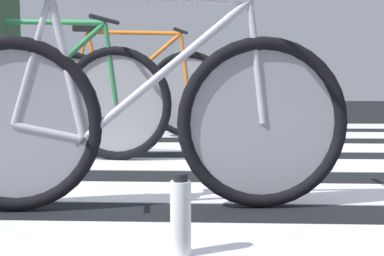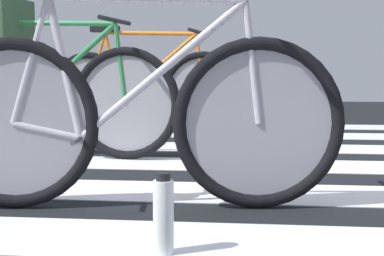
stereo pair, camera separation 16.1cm
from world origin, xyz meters
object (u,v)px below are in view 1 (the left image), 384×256
Objects in this scene: bicycle_1_of_3 at (139,117)px; water_bottle at (181,217)px; bicycle_3_of_3 at (128,91)px; bicycle_2_of_3 at (38,99)px.

water_bottle is at bearing -76.15° from bicycle_1_of_3.
bicycle_1_of_3 is at bearing -73.34° from bicycle_3_of_3.
bicycle_1_of_3 is 1.00× the size of bicycle_2_of_3.
bicycle_2_of_3 reaches higher than water_bottle.
bicycle_3_of_3 is at bearing 78.74° from bicycle_2_of_3.
bicycle_3_of_3 is 6.58× the size of water_bottle.
bicycle_3_of_3 is 3.13m from water_bottle.
bicycle_3_of_3 is at bearing 93.86° from bicycle_1_of_3.
water_bottle is (0.64, -3.05, -0.26)m from bicycle_3_of_3.
bicycle_3_of_3 reaches higher than water_bottle.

